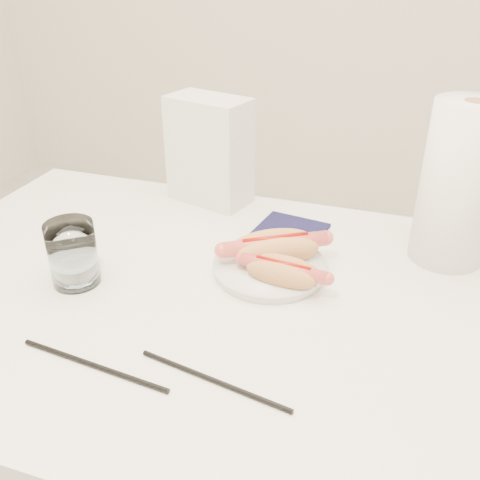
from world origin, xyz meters
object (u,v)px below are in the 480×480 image
(table, at_px, (212,319))
(paper_towel_roll, at_px, (459,185))
(napkin_box, at_px, (209,151))
(plate, at_px, (270,269))
(water_glass, at_px, (73,254))
(hotdog_left, at_px, (275,248))
(hotdog_right, at_px, (283,272))

(table, height_order, paper_towel_roll, paper_towel_roll)
(napkin_box, bearing_deg, paper_towel_roll, 4.07)
(plate, xyz_separation_m, paper_towel_roll, (0.30, 0.16, 0.14))
(water_glass, height_order, napkin_box, napkin_box)
(hotdog_left, height_order, napkin_box, napkin_box)
(water_glass, bearing_deg, hotdog_left, 25.99)
(hotdog_left, bearing_deg, napkin_box, 100.41)
(table, relative_size, paper_towel_roll, 4.04)
(water_glass, bearing_deg, paper_towel_roll, 25.51)
(table, height_order, plate, plate)
(water_glass, distance_m, napkin_box, 0.41)
(table, relative_size, hotdog_right, 7.69)
(table, bearing_deg, hotdog_left, 52.55)
(plate, distance_m, hotdog_left, 0.04)
(table, xyz_separation_m, hotdog_left, (0.08, 0.11, 0.10))
(hotdog_left, relative_size, paper_towel_roll, 0.61)
(table, bearing_deg, napkin_box, 111.10)
(hotdog_left, distance_m, water_glass, 0.35)
(table, distance_m, water_glass, 0.27)
(water_glass, xyz_separation_m, paper_towel_roll, (0.61, 0.29, 0.09))
(plate, bearing_deg, hotdog_right, -51.67)
(table, bearing_deg, plate, 47.49)
(hotdog_left, bearing_deg, hotdog_right, -95.47)
(hotdog_left, bearing_deg, table, -159.05)
(hotdog_left, xyz_separation_m, paper_towel_roll, (0.30, 0.14, 0.11))
(hotdog_right, distance_m, water_glass, 0.36)
(water_glass, relative_size, napkin_box, 0.48)
(water_glass, bearing_deg, table, 11.20)
(water_glass, bearing_deg, napkin_box, 75.99)
(hotdog_right, height_order, water_glass, water_glass)
(plate, distance_m, paper_towel_roll, 0.37)
(plate, relative_size, napkin_box, 0.84)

